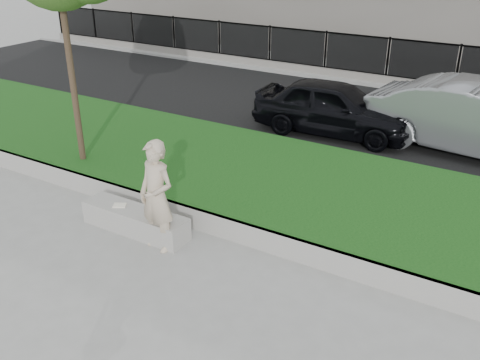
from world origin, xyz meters
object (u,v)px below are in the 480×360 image
Objects in this scene: book at (120,205)px; car_silver at (478,120)px; man at (157,197)px; stone_bench at (135,220)px; car_dark at (334,107)px.

car_silver is at bearing 24.68° from book.
book is (-1.01, 0.17, -0.51)m from man.
car_dark is (1.09, 6.27, 0.52)m from stone_bench.
car_dark is 0.82× the size of car_silver.
car_dark is at bearing 94.38° from man.
book is (-0.32, -0.02, 0.22)m from stone_bench.
car_silver is (4.70, 6.73, 0.43)m from book.
book is at bearing 150.75° from car_silver.
book is at bearing -176.76° from stone_bench.
stone_bench is 0.41× the size of car_silver.
stone_bench is 1.08× the size of man.
stone_bench is at bearing 152.55° from car_silver.
man is 8.59× the size of book.
man is at bearing -40.08° from book.
car_dark is at bearing 80.11° from stone_bench.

